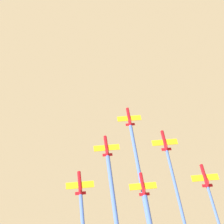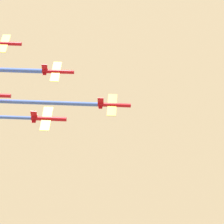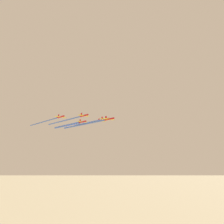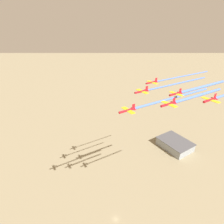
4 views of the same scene
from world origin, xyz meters
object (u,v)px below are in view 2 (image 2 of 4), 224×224
object	(u,v)px
jet_3	(5,43)
jet_2	(47,119)
jet_1	(57,72)
jet_0	(113,105)

from	to	relation	value
jet_3	jet_2	bearing A→B (deg)	29.54
jet_1	jet_2	bearing A→B (deg)	0.00
jet_1	jet_0	bearing A→B (deg)	59.53
jet_2	jet_3	bearing A→B (deg)	-150.46
jet_1	jet_2	distance (m)	17.87
jet_1	jet_3	size ratio (longest dim) A/B	1.00
jet_2	jet_0	bearing A→B (deg)	120.47
jet_3	jet_1	bearing A→B (deg)	59.53
jet_0	jet_3	world-z (taller)	jet_3
jet_1	jet_3	xyz separation A→B (m)	(9.20, 15.02, 1.86)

